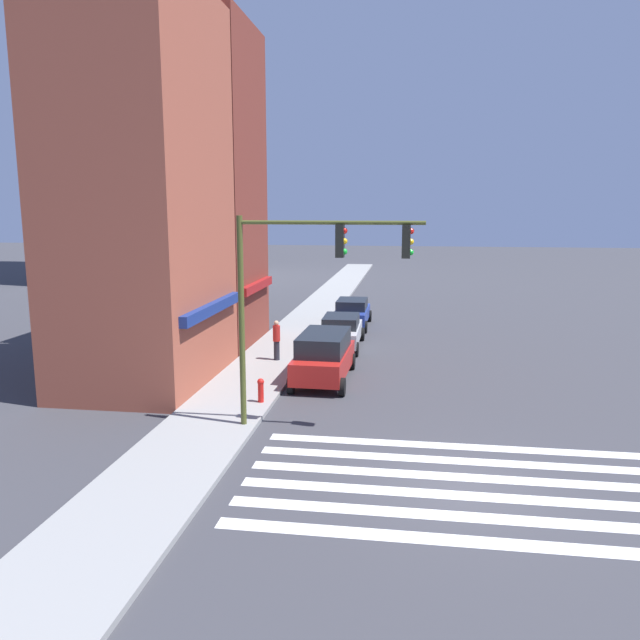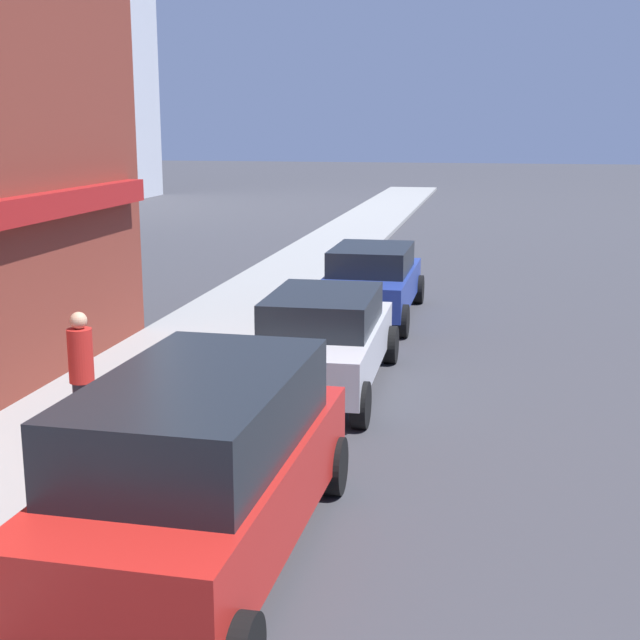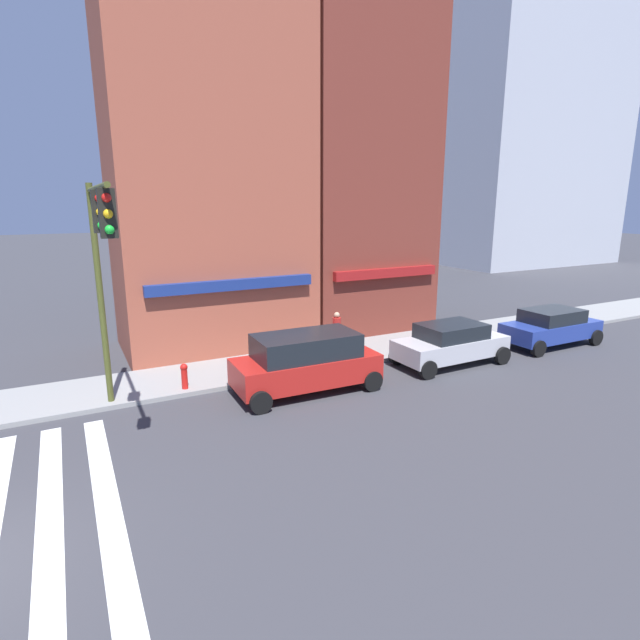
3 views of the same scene
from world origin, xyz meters
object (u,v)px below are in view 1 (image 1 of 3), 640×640
object	(u,v)px
traffic_signal	(305,277)
sedan_blue	(352,312)
sedan_silver	(341,331)
pedestrian_red_jacket	(277,339)
fire_hydrant	(261,389)
suv_red	(324,355)

from	to	relation	value
traffic_signal	sedan_blue	size ratio (longest dim) A/B	1.49
sedan_silver	sedan_blue	size ratio (longest dim) A/B	1.01
pedestrian_red_jacket	sedan_blue	bearing A→B (deg)	-67.30
pedestrian_red_jacket	fire_hydrant	world-z (taller)	pedestrian_red_jacket
pedestrian_red_jacket	fire_hydrant	xyz separation A→B (m)	(-6.05, -0.76, -0.46)
sedan_blue	fire_hydrant	distance (m)	15.30
sedan_silver	pedestrian_red_jacket	world-z (taller)	pedestrian_red_jacket
suv_red	pedestrian_red_jacket	distance (m)	3.51
suv_red	sedan_silver	size ratio (longest dim) A/B	1.07
sedan_silver	fire_hydrant	size ratio (longest dim) A/B	5.26
sedan_blue	pedestrian_red_jacket	world-z (taller)	pedestrian_red_jacket
traffic_signal	fire_hydrant	size ratio (longest dim) A/B	7.79
sedan_silver	fire_hydrant	world-z (taller)	sedan_silver
pedestrian_red_jacket	traffic_signal	bearing A→B (deg)	145.95
traffic_signal	pedestrian_red_jacket	distance (m)	9.47
traffic_signal	sedan_blue	world-z (taller)	traffic_signal
sedan_silver	suv_red	bearing A→B (deg)	178.93
suv_red	fire_hydrant	world-z (taller)	suv_red
traffic_signal	sedan_blue	distance (m)	17.87
fire_hydrant	suv_red	bearing A→B (deg)	-25.61
traffic_signal	suv_red	size ratio (longest dim) A/B	1.38
pedestrian_red_jacket	fire_hydrant	bearing A→B (deg)	134.88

